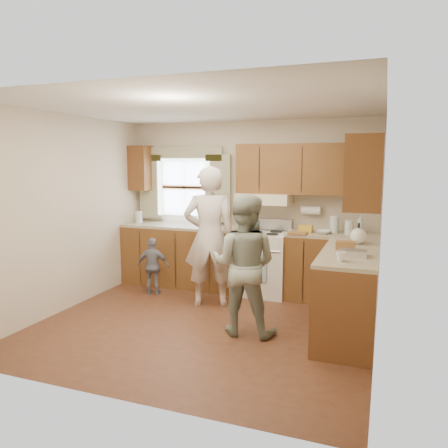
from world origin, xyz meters
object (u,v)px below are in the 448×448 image
at_px(child, 153,266).
at_px(stove, 262,262).
at_px(woman_left, 209,237).
at_px(woman_right, 244,265).

bearing_deg(child, stove, -171.59).
relative_size(woman_left, child, 2.23).
relative_size(stove, woman_right, 0.69).
xyz_separation_m(woman_left, woman_right, (0.72, -0.76, -0.14)).
relative_size(stove, woman_left, 0.58).
bearing_deg(woman_right, woman_left, -48.54).
distance_m(woman_right, child, 1.93).
relative_size(woman_left, woman_right, 1.19).
xyz_separation_m(woman_right, child, (-1.66, 0.92, -0.37)).
distance_m(woman_left, child, 1.08).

